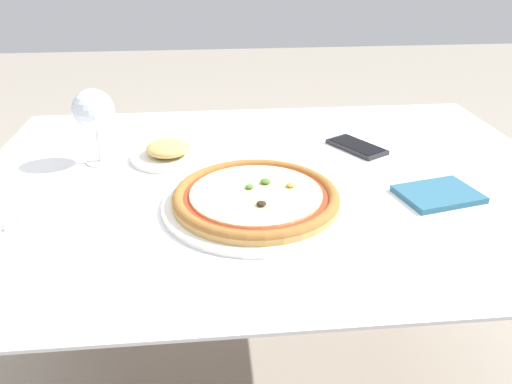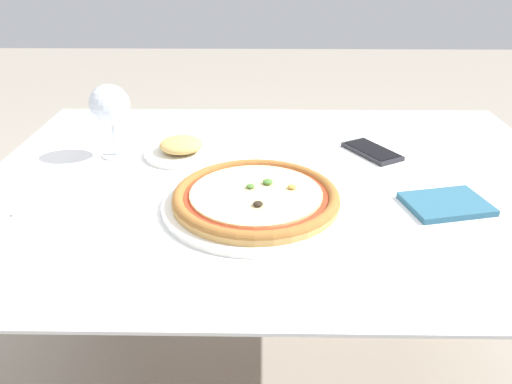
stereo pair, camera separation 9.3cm
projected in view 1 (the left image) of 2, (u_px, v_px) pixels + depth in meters
dining_table at (271, 212)px, 1.10m from camera, size 1.26×0.94×0.71m
pizza_plate at (256, 198)px, 0.94m from camera, size 0.36×0.36×0.04m
fork at (6, 236)px, 0.85m from camera, size 0.03×0.17×0.00m
wine_glass_far_left at (93, 111)px, 1.08m from camera, size 0.09×0.09×0.17m
cell_phone at (357, 147)px, 1.20m from camera, size 0.13×0.16×0.01m
side_plate at (168, 152)px, 1.14m from camera, size 0.17×0.17×0.04m
napkin_folded at (438, 194)px, 0.98m from camera, size 0.17×0.14×0.01m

